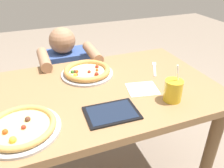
# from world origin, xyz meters

# --- Properties ---
(dining_table) EXTENTS (1.26, 0.81, 0.75)m
(dining_table) POSITION_xyz_m (0.00, 0.00, 0.63)
(dining_table) COLOR #936D47
(dining_table) RESTS_ON ground
(pizza_near) EXTENTS (0.32, 0.32, 0.04)m
(pizza_near) POSITION_xyz_m (-0.42, -0.21, 0.77)
(pizza_near) COLOR #B7B7BC
(pizza_near) RESTS_ON dining_table
(pizza_far) EXTENTS (0.31, 0.31, 0.04)m
(pizza_far) POSITION_xyz_m (-0.03, 0.18, 0.77)
(pizza_far) COLOR #B7B7BC
(pizza_far) RESTS_ON dining_table
(drink_cup_colored) EXTENTS (0.09, 0.09, 0.19)m
(drink_cup_colored) POSITION_xyz_m (0.29, -0.24, 0.81)
(drink_cup_colored) COLOR gold
(drink_cup_colored) RESTS_ON dining_table
(paper_napkin) EXTENTS (0.18, 0.17, 0.00)m
(paper_napkin) POSITION_xyz_m (0.20, -0.09, 0.75)
(paper_napkin) COLOR white
(paper_napkin) RESTS_ON dining_table
(fork) EXTENTS (0.11, 0.19, 0.00)m
(fork) POSITION_xyz_m (0.39, 0.11, 0.75)
(fork) COLOR silver
(fork) RESTS_ON dining_table
(tablet) EXTENTS (0.25, 0.18, 0.01)m
(tablet) POSITION_xyz_m (-0.03, -0.23, 0.75)
(tablet) COLOR black
(tablet) RESTS_ON dining_table
(diner_seated) EXTENTS (0.40, 0.52, 0.92)m
(diner_seated) POSITION_xyz_m (-0.08, 0.65, 0.42)
(diner_seated) COLOR #333847
(diner_seated) RESTS_ON ground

